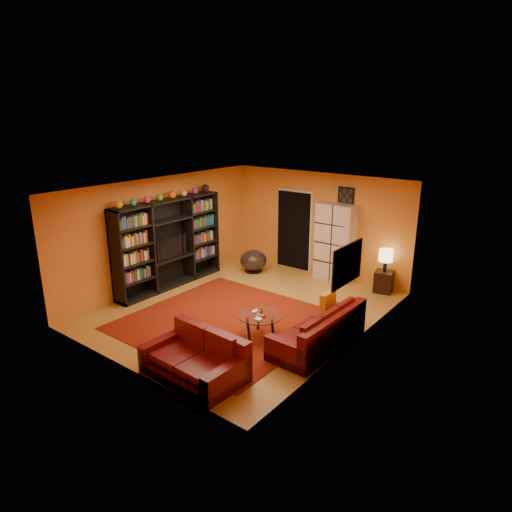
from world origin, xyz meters
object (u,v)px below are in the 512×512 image
Objects in this scene: entertainment_unit at (169,244)px; side_table at (384,282)px; sofa at (322,332)px; storage_cabinet at (335,242)px; loveseat at (198,358)px; coffee_table at (260,317)px; table_lamp at (386,256)px; bowl_chair at (253,260)px; tv at (169,247)px.

side_table is at bearing 33.05° from entertainment_unit.
storage_cabinet reaches higher than sofa.
loveseat is 1.96× the size of coffee_table.
entertainment_unit is 3.60× the size of coffee_table.
sofa is at bearing -86.74° from table_lamp.
loveseat is 5.27m from storage_cabinet.
storage_cabinet is 3.63× the size of table_lamp.
storage_cabinet is at bearing 22.44° from bowl_chair.
storage_cabinet is (2.90, 2.80, -0.09)m from entertainment_unit.
sofa reaches higher than side_table.
coffee_table is 3.64m from side_table.
loveseat is 5.28m from table_lamp.
storage_cabinet is 3.82× the size of side_table.
coffee_table is at bearing 2.34° from loveseat.
sofa is 3.25m from table_lamp.
bowl_chair is (-2.33, 4.42, 0.02)m from loveseat.
storage_cabinet is 2.71× the size of bowl_chair.
loveseat is (3.25, -2.36, -0.70)m from tv.
tv is at bearing 167.72° from coffee_table.
entertainment_unit is at bearing 166.96° from coffee_table.
side_table is at bearing 75.00° from coffee_table.
tv reaches higher than coffee_table.
table_lamp is (4.18, 2.81, -0.11)m from tv.
side_table is at bearing 12.91° from bowl_chair.
entertainment_unit is 0.10m from tv.
storage_cabinet is at bearing 96.25° from coffee_table.
table_lamp is (-0.18, 3.19, 0.59)m from sofa.
bowl_chair is at bearing -167.09° from side_table.
coffee_table is 3.61m from bowl_chair.
tv is at bearing -146.10° from side_table.
side_table is (0.94, 3.51, -0.13)m from coffee_table.
tv is 0.44× the size of sofa.
tv reaches higher than sofa.
tv reaches higher than table_lamp.
loveseat is 2.32× the size of bowl_chair.
table_lamp is at bearing -56.10° from tv.
coffee_table is (-1.12, -0.32, 0.09)m from sofa.
coffee_table is at bearing -82.07° from storage_cabinet.
loveseat is at bearing -36.21° from entertainment_unit.
entertainment_unit reaches higher than side_table.
storage_cabinet is at bearing 177.85° from side_table.
side_table is at bearing -56.10° from tv.
side_table is at bearing 0.00° from table_lamp.
entertainment_unit reaches higher than bowl_chair.
tv is at bearing -146.10° from table_lamp.
tv is at bearing 176.80° from sofa.
loveseat is (-1.11, -1.98, -0.00)m from sofa.
coffee_table is at bearing -105.00° from table_lamp.
sofa is 1.17m from coffee_table.
storage_cabinet is (-0.40, 5.21, 0.67)m from loveseat.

